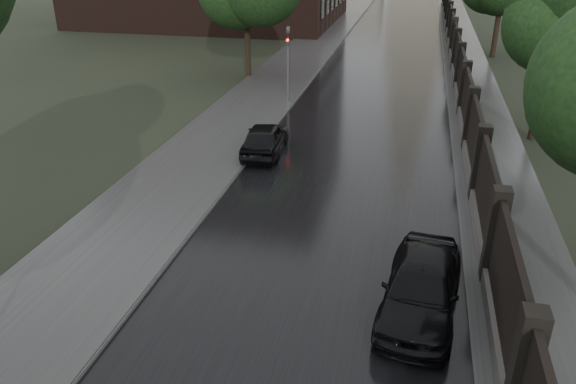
{
  "coord_description": "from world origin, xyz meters",
  "views": [
    {
      "loc": [
        2.23,
        -3.39,
        8.52
      ],
      "look_at": [
        -1.11,
        11.09,
        1.5
      ],
      "focal_mm": 35.0,
      "sensor_mm": 36.0,
      "label": 1
    }
  ],
  "objects": [
    {
      "name": "hatchback_left",
      "position": [
        -3.6,
        17.67,
        0.66
      ],
      "size": [
        1.81,
        3.95,
        1.31
      ],
      "primitive_type": "imported",
      "rotation": [
        0.0,
        0.0,
        3.21
      ],
      "color": "black",
      "rests_on": "ground"
    },
    {
      "name": "fence_right",
      "position": [
        4.6,
        32.01,
        1.01
      ],
      "size": [
        0.45,
        75.72,
        2.7
      ],
      "color": "#383533",
      "rests_on": "ground"
    },
    {
      "name": "traffic_light",
      "position": [
        -4.3,
        24.99,
        2.4
      ],
      "size": [
        0.16,
        0.32,
        4.0
      ],
      "color": "#59595E",
      "rests_on": "ground"
    },
    {
      "name": "car_right_near",
      "position": [
        2.83,
        8.2,
        0.74
      ],
      "size": [
        2.19,
        4.51,
        1.48
      ],
      "primitive_type": "imported",
      "rotation": [
        0.0,
        0.0,
        -0.1
      ],
      "color": "black",
      "rests_on": "ground"
    },
    {
      "name": "tree_right_b",
      "position": [
        7.5,
        22.0,
        4.95
      ],
      "size": [
        4.08,
        4.08,
        7.01
      ],
      "color": "black",
      "rests_on": "ground"
    }
  ]
}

